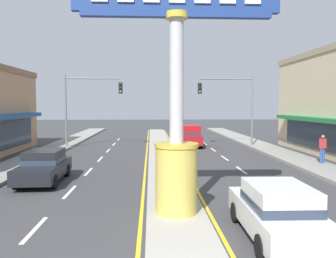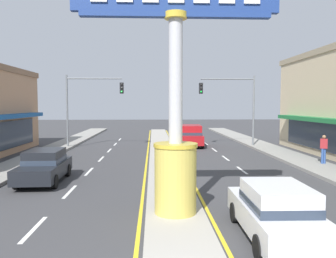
% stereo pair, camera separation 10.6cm
% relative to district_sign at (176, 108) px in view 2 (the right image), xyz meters
% --- Properties ---
extents(median_strip, '(1.96, 52.00, 0.14)m').
position_rel_district_sign_xyz_m(median_strip, '(-0.00, 12.25, -3.51)').
color(median_strip, '#A39E93').
rests_on(median_strip, ground).
extents(sidewalk_left, '(2.41, 60.00, 0.18)m').
position_rel_district_sign_xyz_m(sidewalk_left, '(-8.78, 10.25, -3.49)').
color(sidewalk_left, gray).
rests_on(sidewalk_left, ground).
extents(sidewalk_right, '(2.41, 60.00, 0.18)m').
position_rel_district_sign_xyz_m(sidewalk_right, '(8.78, 10.25, -3.49)').
color(sidewalk_right, gray).
rests_on(sidewalk_right, ground).
extents(lane_markings, '(8.70, 52.00, 0.01)m').
position_rel_district_sign_xyz_m(lane_markings, '(-0.00, 10.90, -3.58)').
color(lane_markings, silver).
rests_on(lane_markings, ground).
extents(district_sign, '(6.57, 1.44, 7.76)m').
position_rel_district_sign_xyz_m(district_sign, '(0.00, 0.00, 0.00)').
color(district_sign, gold).
rests_on(district_sign, median_strip).
extents(traffic_light_left_side, '(4.86, 0.46, 6.20)m').
position_rel_district_sign_xyz_m(traffic_light_left_side, '(-6.21, 18.17, 0.67)').
color(traffic_light_left_side, slate).
rests_on(traffic_light_left_side, ground).
extents(traffic_light_right_side, '(4.86, 0.46, 6.20)m').
position_rel_district_sign_xyz_m(traffic_light_right_side, '(6.21, 18.27, 0.67)').
color(traffic_light_right_side, slate).
rests_on(traffic_light_right_side, ground).
extents(sedan_near_right_lane, '(1.90, 4.33, 1.53)m').
position_rel_district_sign_xyz_m(sedan_near_right_lane, '(2.63, -2.01, -2.79)').
color(sedan_near_right_lane, silver).
rests_on(sedan_near_right_lane, ground).
extents(sedan_far_right_lane, '(1.93, 4.35, 1.53)m').
position_rel_district_sign_xyz_m(sedan_far_right_lane, '(-5.93, 5.39, -2.79)').
color(sedan_far_right_lane, black).
rests_on(sedan_far_right_lane, ground).
extents(suv_near_left_lane, '(2.14, 4.69, 1.90)m').
position_rel_district_sign_xyz_m(suv_near_left_lane, '(2.63, 19.00, -2.60)').
color(suv_near_left_lane, maroon).
rests_on(suv_near_left_lane, ground).
extents(pedestrian_near_kerb, '(0.46, 0.38, 1.71)m').
position_rel_district_sign_xyz_m(pedestrian_near_kerb, '(9.44, 8.81, -2.43)').
color(pedestrian_near_kerb, '#2D4C8C').
rests_on(pedestrian_near_kerb, sidewalk_right).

